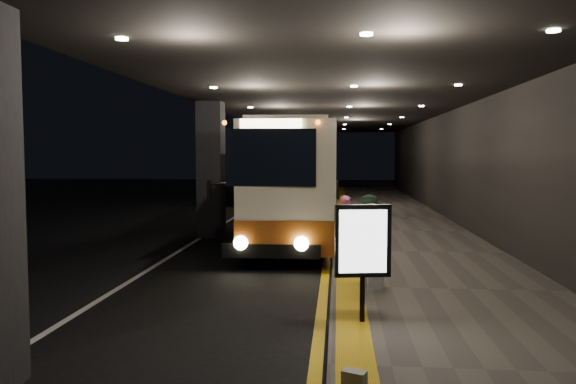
{
  "coord_description": "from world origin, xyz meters",
  "views": [
    {
      "loc": [
        2.61,
        -13.97,
        2.72
      ],
      "look_at": [
        1.29,
        0.98,
        1.7
      ],
      "focal_mm": 35.0,
      "sensor_mm": 36.0,
      "label": 1
    }
  ],
  "objects_px": {
    "coach_third": "(315,166)",
    "passenger_waiting_green": "(369,237)",
    "bag_polka": "(375,280)",
    "coach_main": "(291,186)",
    "passenger_boarding": "(347,225)",
    "stanchion_post": "(343,248)",
    "coach_second": "(308,171)",
    "info_sign": "(363,243)"
  },
  "relations": [
    {
      "from": "passenger_waiting_green",
      "to": "stanchion_post",
      "type": "xyz_separation_m",
      "value": [
        -0.52,
        0.7,
        -0.36
      ]
    },
    {
      "from": "passenger_boarding",
      "to": "stanchion_post",
      "type": "height_order",
      "value": "passenger_boarding"
    },
    {
      "from": "coach_second",
      "to": "bag_polka",
      "type": "bearing_deg",
      "value": -86.16
    },
    {
      "from": "passenger_boarding",
      "to": "coach_third",
      "type": "bearing_deg",
      "value": 23.16
    },
    {
      "from": "passenger_waiting_green",
      "to": "coach_third",
      "type": "bearing_deg",
      "value": 154.19
    },
    {
      "from": "coach_third",
      "to": "info_sign",
      "type": "distance_m",
      "value": 35.65
    },
    {
      "from": "passenger_waiting_green",
      "to": "info_sign",
      "type": "distance_m",
      "value": 3.12
    },
    {
      "from": "coach_second",
      "to": "stanchion_post",
      "type": "distance_m",
      "value": 21.52
    },
    {
      "from": "coach_second",
      "to": "stanchion_post",
      "type": "relative_size",
      "value": 11.25
    },
    {
      "from": "passenger_boarding",
      "to": "stanchion_post",
      "type": "xyz_separation_m",
      "value": [
        -0.1,
        -1.9,
        -0.25
      ]
    },
    {
      "from": "passenger_waiting_green",
      "to": "stanchion_post",
      "type": "distance_m",
      "value": 0.94
    },
    {
      "from": "passenger_waiting_green",
      "to": "stanchion_post",
      "type": "relative_size",
      "value": 1.71
    },
    {
      "from": "info_sign",
      "to": "coach_second",
      "type": "bearing_deg",
      "value": 86.19
    },
    {
      "from": "coach_second",
      "to": "passenger_boarding",
      "type": "distance_m",
      "value": 19.63
    },
    {
      "from": "passenger_boarding",
      "to": "stanchion_post",
      "type": "relative_size",
      "value": 1.5
    },
    {
      "from": "coach_main",
      "to": "bag_polka",
      "type": "xyz_separation_m",
      "value": [
        2.23,
        -7.52,
        -1.36
      ]
    },
    {
      "from": "passenger_waiting_green",
      "to": "bag_polka",
      "type": "height_order",
      "value": "passenger_waiting_green"
    },
    {
      "from": "coach_main",
      "to": "passenger_boarding",
      "type": "bearing_deg",
      "value": -69.34
    },
    {
      "from": "info_sign",
      "to": "stanchion_post",
      "type": "height_order",
      "value": "info_sign"
    },
    {
      "from": "passenger_waiting_green",
      "to": "coach_second",
      "type": "bearing_deg",
      "value": 156.21
    },
    {
      "from": "coach_main",
      "to": "info_sign",
      "type": "distance_m",
      "value": 9.81
    },
    {
      "from": "passenger_boarding",
      "to": "bag_polka",
      "type": "height_order",
      "value": "passenger_boarding"
    },
    {
      "from": "coach_second",
      "to": "passenger_waiting_green",
      "type": "xyz_separation_m",
      "value": [
        2.46,
        -22.11,
        -0.69
      ]
    },
    {
      "from": "coach_second",
      "to": "coach_third",
      "type": "height_order",
      "value": "coach_third"
    },
    {
      "from": "bag_polka",
      "to": "coach_second",
      "type": "bearing_deg",
      "value": 96.27
    },
    {
      "from": "bag_polka",
      "to": "info_sign",
      "type": "xyz_separation_m",
      "value": [
        -0.34,
        -2.1,
        1.04
      ]
    },
    {
      "from": "passenger_boarding",
      "to": "bag_polka",
      "type": "xyz_separation_m",
      "value": [
        0.48,
        -3.59,
        -0.58
      ]
    },
    {
      "from": "passenger_waiting_green",
      "to": "bag_polka",
      "type": "distance_m",
      "value": 1.21
    },
    {
      "from": "coach_main",
      "to": "info_sign",
      "type": "xyz_separation_m",
      "value": [
        1.89,
        -9.62,
        -0.32
      ]
    },
    {
      "from": "passenger_boarding",
      "to": "info_sign",
      "type": "xyz_separation_m",
      "value": [
        0.15,
        -5.69,
        0.46
      ]
    },
    {
      "from": "bag_polka",
      "to": "passenger_waiting_green",
      "type": "bearing_deg",
      "value": 94.14
    },
    {
      "from": "passenger_waiting_green",
      "to": "coach_main",
      "type": "bearing_deg",
      "value": 168.11
    },
    {
      "from": "stanchion_post",
      "to": "bag_polka",
      "type": "bearing_deg",
      "value": -70.79
    },
    {
      "from": "info_sign",
      "to": "bag_polka",
      "type": "bearing_deg",
      "value": 72.03
    },
    {
      "from": "coach_third",
      "to": "passenger_waiting_green",
      "type": "height_order",
      "value": "coach_third"
    },
    {
      "from": "passenger_boarding",
      "to": "passenger_waiting_green",
      "type": "relative_size",
      "value": 0.88
    },
    {
      "from": "passenger_boarding",
      "to": "stanchion_post",
      "type": "bearing_deg",
      "value": -163.93
    },
    {
      "from": "coach_main",
      "to": "info_sign",
      "type": "bearing_deg",
      "value": -82.13
    },
    {
      "from": "passenger_boarding",
      "to": "passenger_waiting_green",
      "type": "distance_m",
      "value": 2.63
    },
    {
      "from": "coach_second",
      "to": "info_sign",
      "type": "height_order",
      "value": "coach_second"
    },
    {
      "from": "stanchion_post",
      "to": "coach_third",
      "type": "bearing_deg",
      "value": 93.51
    },
    {
      "from": "coach_second",
      "to": "coach_main",
      "type": "bearing_deg",
      "value": -91.28
    }
  ]
}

